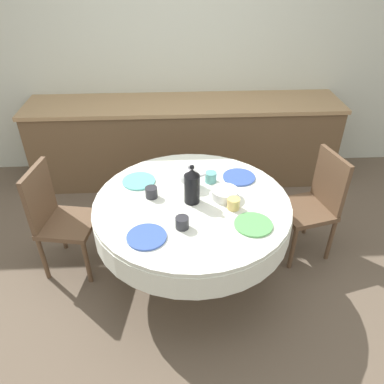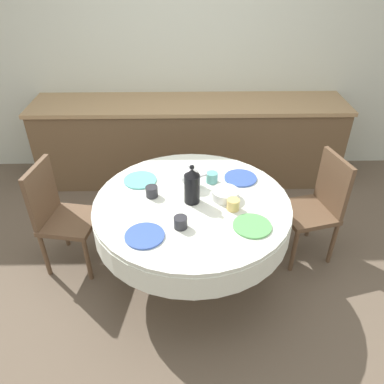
# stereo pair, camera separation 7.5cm
# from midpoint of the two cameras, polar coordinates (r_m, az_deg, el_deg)

# --- Properties ---
(ground_plane) EXTENTS (12.00, 12.00, 0.00)m
(ground_plane) POSITION_cam_midpoint_polar(r_m,az_deg,el_deg) (3.14, 0.70, -12.24)
(ground_plane) COLOR brown
(wall_back) EXTENTS (7.00, 0.05, 2.60)m
(wall_back) POSITION_cam_midpoint_polar(r_m,az_deg,el_deg) (4.13, 0.06, 20.60)
(wall_back) COLOR beige
(wall_back) RESTS_ON ground_plane
(kitchen_counter) EXTENTS (3.24, 0.64, 0.88)m
(kitchen_counter) POSITION_cam_midpoint_polar(r_m,az_deg,el_deg) (4.11, 0.14, 7.78)
(kitchen_counter) COLOR brown
(kitchen_counter) RESTS_ON ground_plane
(dining_table) EXTENTS (1.41, 1.41, 0.73)m
(dining_table) POSITION_cam_midpoint_polar(r_m,az_deg,el_deg) (2.73, 0.79, -3.48)
(dining_table) COLOR tan
(dining_table) RESTS_ON ground_plane
(chair_left) EXTENTS (0.49, 0.49, 0.91)m
(chair_left) POSITION_cam_midpoint_polar(r_m,az_deg,el_deg) (3.19, 19.20, -1.67)
(chair_left) COLOR brown
(chair_left) RESTS_ON ground_plane
(chair_right) EXTENTS (0.46, 0.46, 0.91)m
(chair_right) POSITION_cam_midpoint_polar(r_m,az_deg,el_deg) (3.08, -18.95, -3.00)
(chair_right) COLOR brown
(chair_right) RESTS_ON ground_plane
(plate_near_left) EXTENTS (0.25, 0.25, 0.01)m
(plate_near_left) POSITION_cam_midpoint_polar(r_m,az_deg,el_deg) (2.37, -6.33, -6.65)
(plate_near_left) COLOR #3856AD
(plate_near_left) RESTS_ON dining_table
(cup_near_left) EXTENTS (0.09, 0.09, 0.08)m
(cup_near_left) POSITION_cam_midpoint_polar(r_m,az_deg,el_deg) (2.41, -0.86, -4.67)
(cup_near_left) COLOR #28282D
(cup_near_left) RESTS_ON dining_table
(plate_near_right) EXTENTS (0.25, 0.25, 0.01)m
(plate_near_right) POSITION_cam_midpoint_polar(r_m,az_deg,el_deg) (2.47, 10.02, -5.11)
(plate_near_right) COLOR #5BA85B
(plate_near_right) RESTS_ON dining_table
(cup_near_right) EXTENTS (0.09, 0.09, 0.08)m
(cup_near_right) POSITION_cam_midpoint_polar(r_m,az_deg,el_deg) (2.58, 7.12, -1.89)
(cup_near_right) COLOR #DBB766
(cup_near_right) RESTS_ON dining_table
(plate_far_left) EXTENTS (0.25, 0.25, 0.01)m
(plate_far_left) POSITION_cam_midpoint_polar(r_m,az_deg,el_deg) (2.90, -7.17, 1.81)
(plate_far_left) COLOR #60BCB7
(plate_far_left) RESTS_ON dining_table
(cup_far_left) EXTENTS (0.09, 0.09, 0.08)m
(cup_far_left) POSITION_cam_midpoint_polar(r_m,az_deg,el_deg) (2.70, -5.35, 0.06)
(cup_far_left) COLOR #28282D
(cup_far_left) RESTS_ON dining_table
(plate_far_right) EXTENTS (0.25, 0.25, 0.01)m
(plate_far_right) POSITION_cam_midpoint_polar(r_m,az_deg,el_deg) (2.93, 8.13, 2.12)
(plate_far_right) COLOR #3856AD
(plate_far_right) RESTS_ON dining_table
(cup_far_right) EXTENTS (0.09, 0.09, 0.08)m
(cup_far_right) POSITION_cam_midpoint_polar(r_m,az_deg,el_deg) (2.85, 3.81, 2.21)
(cup_far_right) COLOR #5BA39E
(cup_far_right) RESTS_ON dining_table
(coffee_carafe) EXTENTS (0.11, 0.11, 0.30)m
(coffee_carafe) POSITION_cam_midpoint_polar(r_m,az_deg,el_deg) (2.58, 0.72, 0.90)
(coffee_carafe) COLOR black
(coffee_carafe) RESTS_ON dining_table
(teapot) EXTENTS (0.20, 0.15, 0.19)m
(teapot) POSITION_cam_midpoint_polar(r_m,az_deg,el_deg) (2.77, 0.52, 2.34)
(teapot) COLOR white
(teapot) RESTS_ON dining_table
(fruit_bowl) EXTENTS (0.19, 0.19, 0.07)m
(fruit_bowl) POSITION_cam_midpoint_polar(r_m,az_deg,el_deg) (2.69, 5.86, -0.37)
(fruit_bowl) COLOR silver
(fruit_bowl) RESTS_ON dining_table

